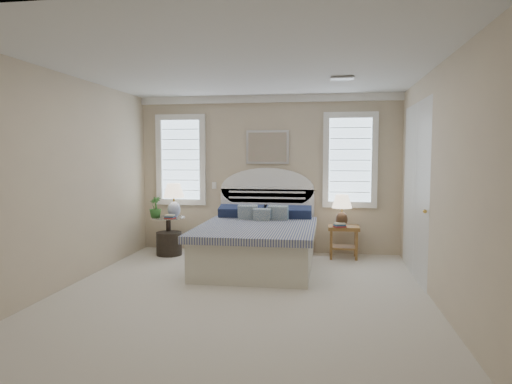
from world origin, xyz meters
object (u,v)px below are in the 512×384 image
object	(u,v)px
nightstand_right	(344,235)
bed	(259,240)
side_table_left	(169,231)
floor_pot	(169,244)
lamp_right	(342,207)
lamp_left	(174,196)

from	to	relation	value
nightstand_right	bed	bearing A→B (deg)	-151.97
side_table_left	nightstand_right	xyz separation A→B (m)	(2.95, 0.10, -0.00)
side_table_left	floor_pot	bearing A→B (deg)	-66.50
nightstand_right	lamp_right	xyz separation A→B (m)	(-0.04, -0.05, 0.46)
lamp_left	lamp_right	size ratio (longest dim) A/B	1.11
side_table_left	bed	bearing A→B (deg)	-19.74
bed	floor_pot	world-z (taller)	bed
lamp_left	bed	bearing A→B (deg)	-21.24
bed	nightstand_right	bearing A→B (deg)	28.03
side_table_left	lamp_left	bearing A→B (deg)	5.58
floor_pot	lamp_left	size ratio (longest dim) A/B	0.74
side_table_left	lamp_right	bearing A→B (deg)	1.01
bed	side_table_left	bearing A→B (deg)	160.26
side_table_left	floor_pot	distance (m)	0.23
lamp_right	nightstand_right	bearing A→B (deg)	53.62
side_table_left	floor_pot	xyz separation A→B (m)	(0.05, -0.11, -0.19)
side_table_left	lamp_left	size ratio (longest dim) A/B	1.09
nightstand_right	lamp_left	world-z (taller)	lamp_left
nightstand_right	floor_pot	size ratio (longest dim) A/B	1.24
floor_pot	lamp_right	world-z (taller)	lamp_right
bed	lamp_left	xyz separation A→B (m)	(-1.55, 0.60, 0.60)
side_table_left	lamp_left	world-z (taller)	lamp_left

